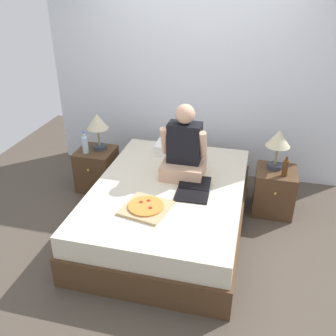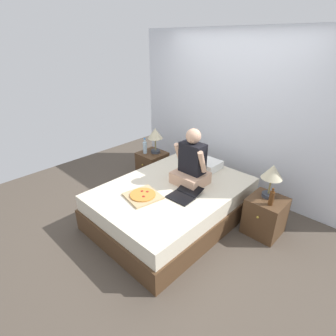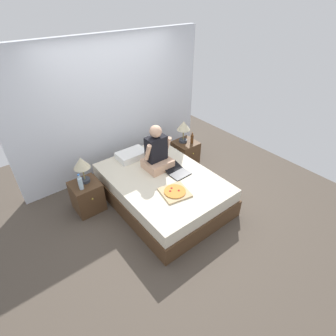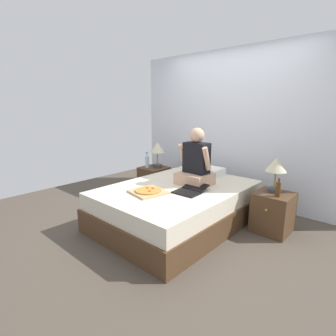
{
  "view_description": "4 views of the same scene",
  "coord_description": "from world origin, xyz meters",
  "views": [
    {
      "loc": [
        0.79,
        -3.17,
        2.47
      ],
      "look_at": [
        -0.01,
        0.03,
        0.71
      ],
      "focal_mm": 40.0,
      "sensor_mm": 36.0,
      "label": 1
    },
    {
      "loc": [
        2.09,
        -2.27,
        2.34
      ],
      "look_at": [
        -0.13,
        0.04,
        0.75
      ],
      "focal_mm": 28.0,
      "sensor_mm": 36.0,
      "label": 2
    },
    {
      "loc": [
        -2.06,
        -2.75,
        3.1
      ],
      "look_at": [
        0.04,
        -0.11,
        0.74
      ],
      "focal_mm": 28.0,
      "sensor_mm": 36.0,
      "label": 3
    },
    {
      "loc": [
        2.18,
        -2.61,
        1.58
      ],
      "look_at": [
        -0.02,
        -0.17,
        0.81
      ],
      "focal_mm": 28.0,
      "sensor_mm": 36.0,
      "label": 4
    }
  ],
  "objects": [
    {
      "name": "pizza_box",
      "position": [
        -0.1,
        -0.45,
        0.54
      ],
      "size": [
        0.47,
        0.47,
        0.05
      ],
      "color": "tan",
      "rests_on": "bed"
    },
    {
      "name": "nightstand_right",
      "position": [
        1.08,
        0.62,
        0.26
      ],
      "size": [
        0.44,
        0.47,
        0.52
      ],
      "color": "#4C331E",
      "rests_on": "ground"
    },
    {
      "name": "wall_back",
      "position": [
        0.0,
        1.43,
        1.25
      ],
      "size": [
        3.79,
        0.12,
        2.5
      ],
      "primitive_type": "cube",
      "color": "silver",
      "rests_on": "ground"
    },
    {
      "name": "lamp_on_right_nightstand",
      "position": [
        1.05,
        0.67,
        0.84
      ],
      "size": [
        0.26,
        0.26,
        0.45
      ],
      "color": "#333842",
      "rests_on": "nightstand_right"
    },
    {
      "name": "person_seated",
      "position": [
        0.1,
        0.26,
        0.81
      ],
      "size": [
        0.47,
        0.4,
        0.78
      ],
      "color": "tan",
      "rests_on": "bed"
    },
    {
      "name": "bed",
      "position": [
        0.0,
        0.0,
        0.26
      ],
      "size": [
        1.54,
        2.15,
        0.52
      ],
      "color": "#4C331E",
      "rests_on": "ground"
    },
    {
      "name": "pillow",
      "position": [
        -0.08,
        0.79,
        0.58
      ],
      "size": [
        0.52,
        0.34,
        0.12
      ],
      "primitive_type": "cube",
      "color": "white",
      "rests_on": "bed"
    },
    {
      "name": "lamp_on_left_nightstand",
      "position": [
        -1.04,
        0.67,
        0.84
      ],
      "size": [
        0.26,
        0.26,
        0.45
      ],
      "color": "#333842",
      "rests_on": "nightstand_left"
    },
    {
      "name": "water_bottle",
      "position": [
        -1.16,
        0.53,
        0.63
      ],
      "size": [
        0.07,
        0.07,
        0.28
      ],
      "color": "silver",
      "rests_on": "nightstand_left"
    },
    {
      "name": "ground_plane",
      "position": [
        0.0,
        0.0,
        0.0
      ],
      "size": [
        5.79,
        5.79,
        0.0
      ],
      "primitive_type": "plane",
      "color": "#4C4238"
    },
    {
      "name": "beer_bottle",
      "position": [
        1.15,
        0.52,
        0.61
      ],
      "size": [
        0.06,
        0.06,
        0.23
      ],
      "color": "#512D14",
      "rests_on": "nightstand_right"
    },
    {
      "name": "nightstand_left",
      "position": [
        -1.08,
        0.62,
        0.26
      ],
      "size": [
        0.44,
        0.47,
        0.52
      ],
      "color": "#4C331E",
      "rests_on": "ground"
    },
    {
      "name": "laptop",
      "position": [
        0.27,
        -0.08,
        0.54
      ],
      "size": [
        0.33,
        0.43,
        0.07
      ],
      "color": "black",
      "rests_on": "bed"
    }
  ]
}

